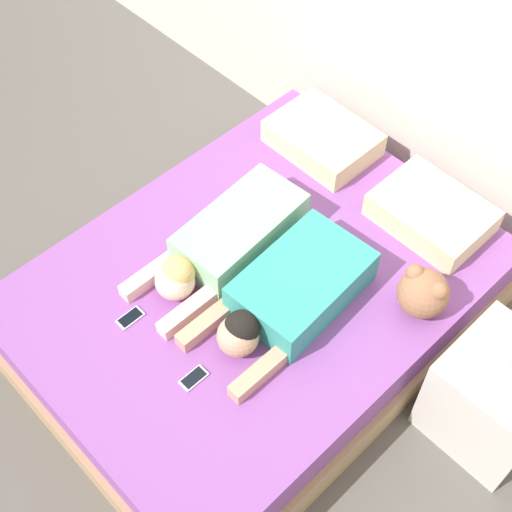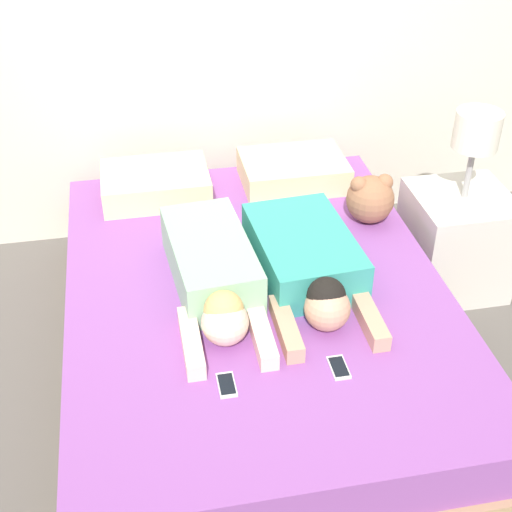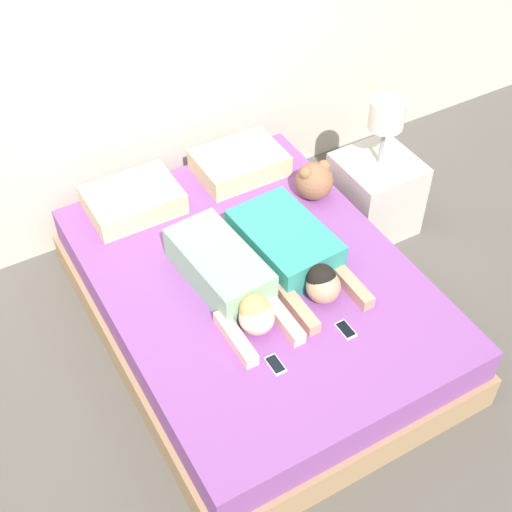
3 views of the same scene
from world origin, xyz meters
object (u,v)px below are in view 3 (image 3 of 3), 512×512
(pillow_head_right, at_px, (240,163))
(nightstand, at_px, (375,190))
(plush_toy, at_px, (314,180))
(pillow_head_left, at_px, (133,200))
(cell_phone_left, at_px, (275,365))
(person_right, at_px, (293,251))
(cell_phone_right, at_px, (346,330))
(bed, at_px, (256,302))
(person_left, at_px, (228,278))

(pillow_head_right, xyz_separation_m, nightstand, (0.76, -0.45, -0.21))
(plush_toy, bearing_deg, pillow_head_left, 156.55)
(pillow_head_left, height_order, cell_phone_left, pillow_head_left)
(pillow_head_left, bearing_deg, nightstand, -16.91)
(nightstand, bearing_deg, cell_phone_left, -144.29)
(person_right, xyz_separation_m, cell_phone_right, (-0.02, -0.54, -0.09))
(bed, bearing_deg, pillow_head_right, 66.72)
(pillow_head_left, xyz_separation_m, person_right, (0.58, -0.86, 0.02))
(bed, distance_m, plush_toy, 0.83)
(plush_toy, bearing_deg, cell_phone_left, -131.21)
(person_left, xyz_separation_m, plush_toy, (0.82, 0.43, 0.02))
(person_left, bearing_deg, person_right, 0.85)
(person_right, bearing_deg, person_left, -179.15)
(person_right, xyz_separation_m, plush_toy, (0.41, 0.42, 0.03))
(nightstand, bearing_deg, pillow_head_left, 163.09)
(pillow_head_right, distance_m, person_right, 0.87)
(cell_phone_right, xyz_separation_m, nightstand, (0.91, 0.95, -0.14))
(bed, relative_size, pillow_head_right, 4.08)
(bed, height_order, cell_phone_right, cell_phone_right)
(bed, relative_size, cell_phone_left, 17.93)
(cell_phone_left, bearing_deg, pillow_head_right, 67.66)
(bed, relative_size, nightstand, 2.26)
(cell_phone_left, height_order, nightstand, nightstand)
(person_right, xyz_separation_m, nightstand, (0.89, 0.41, -0.23))
(pillow_head_left, bearing_deg, person_left, -78.35)
(plush_toy, xyz_separation_m, nightstand, (0.48, -0.02, -0.26))
(bed, height_order, person_left, person_left)
(plush_toy, bearing_deg, pillow_head_right, 122.49)
(person_left, distance_m, nightstand, 1.38)
(nightstand, bearing_deg, cell_phone_right, -133.83)
(pillow_head_right, distance_m, plush_toy, 0.52)
(pillow_head_left, xyz_separation_m, person_left, (0.18, -0.86, 0.03))
(bed, xyz_separation_m, cell_phone_left, (-0.22, -0.57, 0.23))
(cell_phone_right, bearing_deg, bed, 110.00)
(bed, bearing_deg, cell_phone_right, -70.00)
(pillow_head_left, distance_m, cell_phone_left, 1.42)
(pillow_head_right, bearing_deg, plush_toy, -57.51)
(person_right, xyz_separation_m, cell_phone_left, (-0.44, -0.55, -0.09))
(pillow_head_left, distance_m, person_left, 0.88)
(pillow_head_left, bearing_deg, person_right, -55.74)
(pillow_head_right, bearing_deg, cell_phone_left, -112.34)
(pillow_head_right, distance_m, cell_phone_right, 1.41)
(person_left, bearing_deg, pillow_head_left, 101.65)
(cell_phone_left, relative_size, cell_phone_right, 1.00)
(bed, height_order, pillow_head_left, pillow_head_left)
(cell_phone_left, bearing_deg, person_right, 51.48)
(nightstand, bearing_deg, person_right, -155.54)
(plush_toy, bearing_deg, bed, -147.45)
(person_right, bearing_deg, cell_phone_left, -128.52)
(plush_toy, height_order, nightstand, nightstand)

